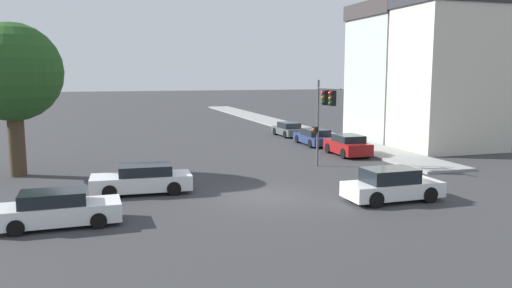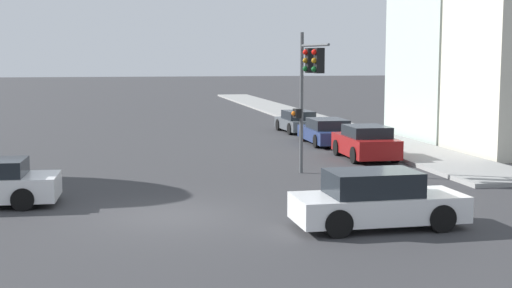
# 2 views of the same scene
# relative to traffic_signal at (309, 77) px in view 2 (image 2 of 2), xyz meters

# --- Properties ---
(ground_plane) EXTENTS (300.00, 300.00, 0.00)m
(ground_plane) POSITION_rel_traffic_signal_xyz_m (-5.54, -5.73, -3.68)
(ground_plane) COLOR #333335
(sidewalk_strip) EXTENTS (3.39, 60.00, 0.16)m
(sidewalk_strip) POSITION_rel_traffic_signal_xyz_m (6.52, 26.38, -3.60)
(sidewalk_strip) COLOR gray
(sidewalk_strip) RESTS_ON ground_plane
(rowhouse_backdrop) EXTENTS (8.30, 12.87, 11.86)m
(rowhouse_backdrop) POSITION_rel_traffic_signal_xyz_m (12.34, 7.84, 2.23)
(rowhouse_backdrop) COLOR beige
(rowhouse_backdrop) RESTS_ON ground_plane
(traffic_signal) EXTENTS (0.79, 2.52, 5.33)m
(traffic_signal) POSITION_rel_traffic_signal_xyz_m (0.00, 0.00, 0.00)
(traffic_signal) COLOR #515456
(traffic_signal) RESTS_ON ground_plane
(crossing_car_1) EXTENTS (4.43, 1.94, 1.49)m
(crossing_car_1) POSITION_rel_traffic_signal_xyz_m (-0.42, -8.17, -2.98)
(crossing_car_1) COLOR silver
(crossing_car_1) RESTS_ON ground_plane
(parked_car_0) EXTENTS (2.07, 4.16, 1.47)m
(parked_car_0) POSITION_rel_traffic_signal_xyz_m (3.66, 3.84, -2.97)
(parked_car_0) COLOR maroon
(parked_car_0) RESTS_ON ground_plane
(parked_car_1) EXTENTS (2.11, 4.73, 1.31)m
(parked_car_1) POSITION_rel_traffic_signal_xyz_m (3.59, 9.34, -3.05)
(parked_car_1) COLOR navy
(parked_car_1) RESTS_ON ground_plane
(parked_car_2) EXTENTS (1.94, 4.20, 1.29)m
(parked_car_2) POSITION_rel_traffic_signal_xyz_m (3.61, 15.28, -3.06)
(parked_car_2) COLOR #4C5156
(parked_car_2) RESTS_ON ground_plane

